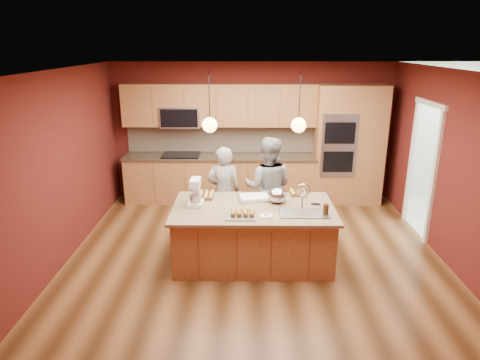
{
  "coord_description": "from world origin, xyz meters",
  "views": [
    {
      "loc": [
        -0.16,
        -5.9,
        3.04
      ],
      "look_at": [
        -0.23,
        -0.1,
        1.17
      ],
      "focal_mm": 32.0,
      "sensor_mm": 36.0,
      "label": 1
    }
  ],
  "objects_px": {
    "stand_mixer": "(196,194)",
    "mixing_bowl": "(277,195)",
    "person_right": "(268,187)",
    "island": "(254,233)",
    "person_left": "(224,192)"
  },
  "relations": [
    {
      "from": "stand_mixer",
      "to": "mixing_bowl",
      "type": "height_order",
      "value": "stand_mixer"
    },
    {
      "from": "person_right",
      "to": "mixing_bowl",
      "type": "xyz_separation_m",
      "value": [
        0.1,
        -0.71,
        0.12
      ]
    },
    {
      "from": "island",
      "to": "mixing_bowl",
      "type": "height_order",
      "value": "island"
    },
    {
      "from": "person_right",
      "to": "mixing_bowl",
      "type": "relative_size",
      "value": 5.96
    },
    {
      "from": "stand_mixer",
      "to": "mixing_bowl",
      "type": "bearing_deg",
      "value": 8.41
    },
    {
      "from": "stand_mixer",
      "to": "person_right",
      "type": "bearing_deg",
      "value": 40.54
    },
    {
      "from": "stand_mixer",
      "to": "mixing_bowl",
      "type": "distance_m",
      "value": 1.17
    },
    {
      "from": "person_left",
      "to": "person_right",
      "type": "height_order",
      "value": "person_right"
    },
    {
      "from": "island",
      "to": "mixing_bowl",
      "type": "distance_m",
      "value": 0.64
    },
    {
      "from": "person_left",
      "to": "island",
      "type": "bearing_deg",
      "value": 109.72
    },
    {
      "from": "stand_mixer",
      "to": "island",
      "type": "bearing_deg",
      "value": -1.61
    },
    {
      "from": "person_left",
      "to": "person_right",
      "type": "relative_size",
      "value": 0.91
    },
    {
      "from": "person_right",
      "to": "mixing_bowl",
      "type": "height_order",
      "value": "person_right"
    },
    {
      "from": "island",
      "to": "person_left",
      "type": "relative_size",
      "value": 1.52
    },
    {
      "from": "person_right",
      "to": "mixing_bowl",
      "type": "distance_m",
      "value": 0.73
    }
  ]
}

